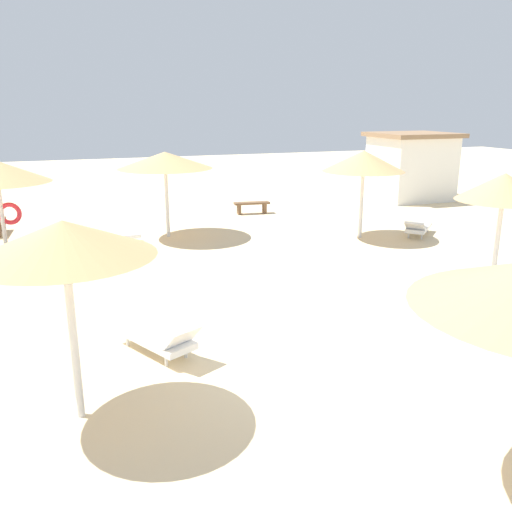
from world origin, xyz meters
The scene contains 10 objects.
ground_plane centered at (0.00, 0.00, 0.00)m, with size 80.00×80.00×0.00m, color beige.
parasol_0 centered at (6.27, 2.46, 2.48)m, with size 2.28×2.28×2.83m.
parasol_1 centered at (-3.95, -0.29, 2.68)m, with size 2.48×2.48×2.95m.
parasol_2 centered at (5.65, 7.99, 2.62)m, with size 2.74×2.74×2.97m.
parasol_4 centered at (-0.55, 10.40, 2.63)m, with size 3.18×3.18×2.92m.
lounger_1 centered at (-2.48, 1.36, 0.32)m, with size 1.40×1.96×0.77m.
lounger_2 centered at (7.67, 7.49, 0.31)m, with size 1.82×1.78×0.67m.
lounger_4 centered at (-2.60, 9.87, 0.31)m, with size 1.94×0.76×0.67m.
bench_1 centered at (3.55, 13.24, 0.35)m, with size 1.54×0.58×0.49m.
beach_cabana centered at (11.97, 14.08, 1.61)m, with size 3.68×3.35×3.16m.
Camera 1 is at (-3.92, -7.74, 4.43)m, focal length 37.64 mm.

